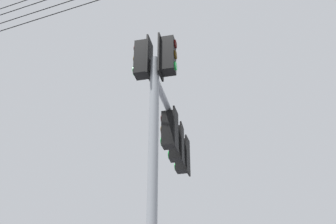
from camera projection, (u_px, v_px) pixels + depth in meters
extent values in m
cylinder|color=gray|center=(152.00, 211.00, 7.33)|extent=(0.20, 0.20, 6.83)
cylinder|color=gray|center=(174.00, 121.00, 10.44)|extent=(3.94, 0.36, 0.14)
cube|color=black|center=(142.00, 59.00, 9.11)|extent=(0.32, 0.32, 0.90)
cube|color=black|center=(149.00, 58.00, 9.08)|extent=(0.44, 0.07, 1.04)
cylinder|color=#360503|center=(135.00, 50.00, 9.29)|extent=(0.20, 0.04, 0.20)
cylinder|color=#3C2703|center=(135.00, 60.00, 9.14)|extent=(0.20, 0.04, 0.20)
cylinder|color=green|center=(134.00, 71.00, 8.99)|extent=(0.20, 0.04, 0.20)
cube|color=black|center=(168.00, 56.00, 8.99)|extent=(0.32, 0.32, 0.90)
cube|color=black|center=(161.00, 57.00, 9.03)|extent=(0.44, 0.07, 1.04)
cylinder|color=#360503|center=(175.00, 44.00, 9.11)|extent=(0.20, 0.04, 0.20)
cylinder|color=#3C2703|center=(176.00, 55.00, 8.96)|extent=(0.20, 0.04, 0.20)
cylinder|color=green|center=(176.00, 66.00, 8.81)|extent=(0.20, 0.04, 0.20)
cube|color=black|center=(169.00, 130.00, 9.67)|extent=(0.32, 0.32, 0.90)
cube|color=black|center=(176.00, 129.00, 9.64)|extent=(0.44, 0.07, 1.04)
cylinder|color=#360503|center=(162.00, 119.00, 9.85)|extent=(0.20, 0.04, 0.20)
cylinder|color=#3C2703|center=(162.00, 131.00, 9.70)|extent=(0.20, 0.04, 0.20)
cylinder|color=green|center=(162.00, 142.00, 9.55)|extent=(0.20, 0.04, 0.20)
cube|color=black|center=(176.00, 144.00, 10.33)|extent=(0.31, 0.31, 0.90)
cube|color=black|center=(182.00, 143.00, 10.31)|extent=(0.44, 0.05, 1.04)
cylinder|color=#360503|center=(169.00, 134.00, 10.51)|extent=(0.20, 0.03, 0.20)
cylinder|color=#3C2703|center=(169.00, 144.00, 10.36)|extent=(0.20, 0.03, 0.20)
cylinder|color=green|center=(169.00, 155.00, 10.21)|extent=(0.20, 0.03, 0.20)
cube|color=black|center=(182.00, 156.00, 11.00)|extent=(0.33, 0.33, 0.90)
cube|color=black|center=(188.00, 155.00, 10.96)|extent=(0.44, 0.08, 1.04)
cylinder|color=#360503|center=(175.00, 147.00, 11.18)|extent=(0.20, 0.05, 0.20)
cylinder|color=#3C2703|center=(176.00, 157.00, 11.03)|extent=(0.20, 0.05, 0.20)
cylinder|color=green|center=(176.00, 167.00, 10.88)|extent=(0.20, 0.05, 0.20)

